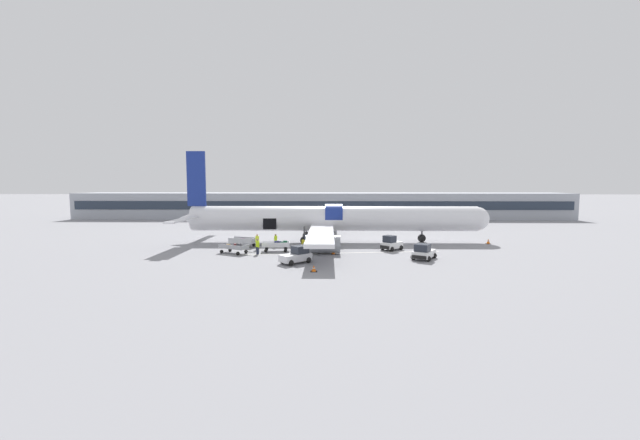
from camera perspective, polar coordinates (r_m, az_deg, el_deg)
ground_plane at (r=45.50m, az=-0.81°, el=-4.39°), size 500.00×500.00×0.00m
apron_marking_line at (r=43.52m, az=1.95°, el=-4.83°), size 24.20×3.14×0.01m
terminal_strip at (r=88.37m, az=0.20°, el=2.13°), size 108.27×10.51×5.64m
airplane at (r=51.48m, az=1.35°, el=0.08°), size 40.75×35.50×11.89m
baggage_tug_lead at (r=46.06m, az=10.31°, el=-3.45°), size 2.78×2.69×1.72m
baggage_tug_mid at (r=47.85m, az=-0.93°, el=-3.14°), size 3.30×2.43×1.50m
baggage_tug_rear at (r=38.03m, az=-3.39°, el=-5.22°), size 3.27×3.15×1.65m
baggage_tug_spare at (r=41.18m, az=14.82°, el=-4.59°), size 2.90×3.46×1.62m
baggage_cart_loading at (r=44.85m, az=-6.20°, el=-3.79°), size 4.09×2.01×1.20m
baggage_cart_queued at (r=48.47m, az=-11.10°, el=-3.21°), size 4.14×2.42×1.14m
baggage_cart_empty at (r=44.22m, az=-12.37°, el=-4.03°), size 4.06×2.75×1.15m
ground_crew_loader_a at (r=47.65m, az=-6.47°, el=-2.95°), size 0.51×0.51×1.61m
ground_crew_loader_b at (r=46.22m, az=-9.12°, el=-3.09°), size 0.46×0.64×1.83m
ground_crew_driver at (r=43.17m, az=-9.07°, el=-3.77°), size 0.55×0.55×1.71m
safety_cone_nose at (r=54.56m, az=23.29°, el=-2.88°), size 0.61×0.61×0.66m
safety_cone_engine_left at (r=34.42m, az=-0.91°, el=-7.09°), size 0.59×0.59×0.56m
safety_cone_wingtip at (r=42.77m, az=1.99°, el=-4.51°), size 0.57×0.57×0.78m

